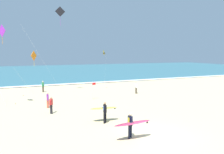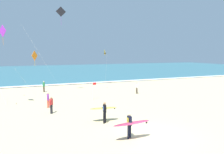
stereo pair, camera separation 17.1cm
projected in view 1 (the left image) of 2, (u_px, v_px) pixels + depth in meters
The scene contains 14 objects.
ground_plane at pixel (152, 136), 14.81m from camera, with size 160.00×160.00×0.00m, color #CCB789.
ocean_water at pixel (49, 71), 66.00m from camera, with size 160.00×60.00×0.08m, color #336B7A.
shoreline_foam at pixel (70, 84), 38.78m from camera, with size 160.00×1.42×0.01m, color white.
surfer_lead at pixel (131, 123), 14.09m from camera, with size 2.54×0.94×1.71m.
surfer_trailing at pixel (104, 110), 17.48m from camera, with size 2.26×1.05×1.71m.
kite_diamond_violet_near at pixel (1, 34), 21.74m from camera, with size 2.59×3.75×8.30m.
kite_diamond_amber_mid at pixel (33, 57), 26.92m from camera, with size 2.64×3.71×5.81m.
kite_delta_golden_far at pixel (104, 53), 37.16m from camera, with size 0.97×3.45×6.06m.
kite_diamond_charcoal_high at pixel (59, 14), 28.98m from camera, with size 5.66×0.15×11.63m.
bystander_green_top at pixel (43, 86), 30.91m from camera, with size 0.31×0.45×1.59m.
bystander_purple_top at pixel (48, 100), 22.15m from camera, with size 0.22×0.50×1.59m.
bystander_white_top at pixel (136, 88), 29.89m from camera, with size 0.22×0.50×1.59m.
bystander_red_top at pixel (51, 105), 20.01m from camera, with size 0.35×0.40×1.59m.
lifeguard_flag at pixel (93, 89), 25.99m from camera, with size 0.45×0.05×2.10m.
Camera 1 is at (-8.01, -12.13, 5.57)m, focal length 35.23 mm.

